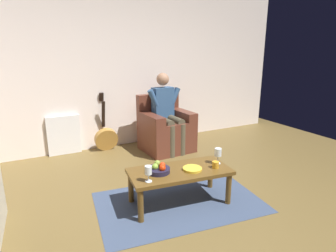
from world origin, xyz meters
name	(u,v)px	position (x,y,z in m)	size (l,w,h in m)	color
ground_plane	(219,224)	(0.00, 0.00, 0.00)	(7.13, 7.13, 0.00)	brown
wall_back	(123,66)	(0.00, -2.79, 1.38)	(6.34, 0.06, 2.76)	silver
rug	(179,202)	(0.15, -0.53, 0.00)	(1.80, 1.11, 0.01)	#37455F
armchair	(166,130)	(-0.49, -2.15, 0.34)	(0.80, 0.75, 0.92)	brown
person_seated	(167,110)	(-0.49, -2.11, 0.69)	(0.61, 0.60, 1.28)	#31527A
coffee_table	(180,175)	(0.15, -0.53, 0.34)	(1.15, 0.64, 0.40)	brown
guitar	(106,137)	(0.41, -2.58, 0.22)	(0.38, 0.28, 0.96)	#AF7D36
radiator	(64,135)	(1.06, -2.72, 0.32)	(0.51, 0.06, 0.63)	white
wine_glass_near	(218,153)	(-0.32, -0.49, 0.52)	(0.08, 0.08, 0.18)	silver
wine_glass_far	(148,171)	(0.57, -0.42, 0.51)	(0.07, 0.07, 0.17)	silver
fruit_bowl	(159,169)	(0.38, -0.58, 0.43)	(0.25, 0.25, 0.11)	#1F1C32
decorative_dish	(192,169)	(0.03, -0.47, 0.41)	(0.21, 0.21, 0.02)	gold
candle_jar	(216,165)	(-0.22, -0.40, 0.43)	(0.07, 0.07, 0.07)	gold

